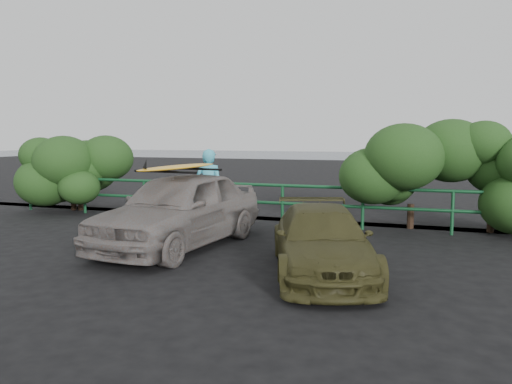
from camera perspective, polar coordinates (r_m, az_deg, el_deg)
ground at (r=8.58m, az=-13.10°, el=-8.84°), size 80.00×80.00×0.00m
ocean at (r=67.17m, az=15.41°, el=4.24°), size 200.00×200.00×0.00m
guardrail at (r=12.90m, az=-1.24°, el=-1.24°), size 14.00×0.08×1.04m
shrub_left at (r=15.51m, az=-17.57°, el=1.55°), size 3.20×2.40×2.01m
shrub_right at (r=12.54m, az=21.57°, el=1.27°), size 3.20×2.40×2.42m
sedan at (r=10.19m, az=-8.74°, el=-1.95°), size 2.23×4.65×1.53m
olive_vehicle at (r=8.22m, az=7.50°, el=-5.56°), size 2.59×3.98×1.07m
man at (r=12.25m, az=-5.36°, el=0.42°), size 0.71×0.47×1.93m
roof_rack at (r=10.11m, az=-8.81°, el=2.49°), size 1.51×1.13×0.05m
surfboard at (r=10.10m, az=-8.82°, el=2.84°), size 0.79×2.66×0.08m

